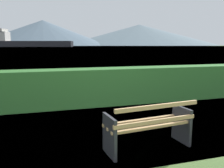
% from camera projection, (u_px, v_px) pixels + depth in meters
% --- Properties ---
extents(ground_plane, '(1400.00, 1400.00, 0.00)m').
position_uv_depth(ground_plane, '(147.00, 148.00, 4.14)').
color(ground_plane, '#4C6B33').
extents(water_surface, '(620.00, 620.00, 0.00)m').
position_uv_depth(water_surface, '(44.00, 46.00, 296.90)').
color(water_surface, '#6B8EA3').
rests_on(water_surface, ground_plane).
extents(park_bench, '(1.58, 0.73, 0.87)m').
position_uv_depth(park_bench, '(149.00, 126.00, 4.02)').
color(park_bench, tan).
rests_on(park_bench, ground_plane).
extents(hedge_row, '(11.22, 0.79, 1.10)m').
position_uv_depth(hedge_row, '(102.00, 86.00, 7.12)').
color(hedge_row, '#387A33').
rests_on(hedge_row, ground_plane).
extents(cargo_ship_large, '(81.46, 36.58, 16.42)m').
position_uv_depth(cargo_ship_large, '(21.00, 42.00, 215.41)').
color(cargo_ship_large, '#232328').
rests_on(cargo_ship_large, water_surface).
extents(distant_hills, '(915.91, 417.28, 57.17)m').
position_uv_depth(distant_hills, '(63.00, 35.00, 573.18)').
color(distant_hills, slate).
rests_on(distant_hills, ground_plane).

